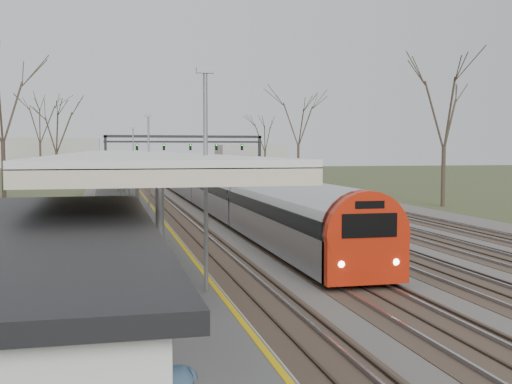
% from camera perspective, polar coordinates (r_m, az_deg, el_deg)
% --- Properties ---
extents(track_bed, '(24.00, 160.00, 0.22)m').
position_cam_1_polar(track_bed, '(56.38, -2.73, -0.42)').
color(track_bed, '#474442').
rests_on(track_bed, ground).
extents(platform, '(3.50, 69.00, 1.00)m').
position_cam_1_polar(platform, '(37.99, -11.83, -1.90)').
color(platform, '#9E9B93').
rests_on(platform, ground).
extents(canopy, '(4.10, 50.00, 3.11)m').
position_cam_1_polar(canopy, '(33.30, -11.73, 3.21)').
color(canopy, slate).
rests_on(canopy, platform).
extents(signal_gantry, '(21.00, 0.59, 6.08)m').
position_cam_1_polar(signal_gantry, '(85.89, -6.34, 4.26)').
color(signal_gantry, black).
rests_on(signal_gantry, ground).
extents(tree_west_far, '(5.50, 5.50, 11.33)m').
position_cam_1_polar(tree_west_far, '(48.97, -21.67, 7.99)').
color(tree_west_far, '#2D231C').
rests_on(tree_west_far, ground).
extents(tree_east_far, '(5.00, 5.00, 10.30)m').
position_cam_1_polar(tree_east_far, '(48.66, 16.42, 7.27)').
color(tree_east_far, '#2D231C').
rests_on(tree_east_far, ground).
extents(train_near, '(2.62, 90.21, 3.05)m').
position_cam_1_polar(train_near, '(62.57, -6.34, 1.28)').
color(train_near, '#9FA1A8').
rests_on(train_near, ground).
extents(train_far, '(2.62, 60.21, 3.05)m').
position_cam_1_polar(train_far, '(98.77, -4.75, 2.23)').
color(train_far, '#9FA1A8').
rests_on(train_far, ground).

